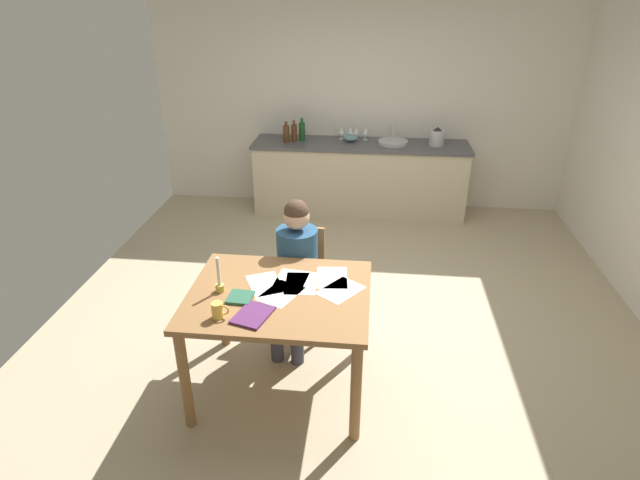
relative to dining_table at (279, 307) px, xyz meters
name	(u,v)px	position (x,y,z in m)	size (l,w,h in m)	color
ground_plane	(348,309)	(0.42, 1.06, -0.70)	(5.20, 5.20, 0.04)	tan
wall_back	(363,104)	(0.42, 3.66, 0.62)	(5.20, 0.12, 2.60)	silver
kitchen_counter	(359,178)	(0.42, 3.30, -0.23)	(2.63, 0.64, 0.90)	beige
dining_table	(279,307)	(0.00, 0.00, 0.00)	(1.21, 0.99, 0.80)	olive
chair_at_table	(300,276)	(0.03, 0.73, -0.18)	(0.43, 0.43, 0.89)	olive
person_seated	(295,265)	(0.02, 0.59, 0.00)	(0.35, 0.61, 1.19)	navy
coffee_mug	(218,310)	(-0.32, -0.32, 0.17)	(0.11, 0.07, 0.10)	#F2CC4C
candlestick	(219,282)	(-0.39, -0.02, 0.18)	(0.06, 0.06, 0.25)	gold
book_magazine	(240,297)	(-0.24, -0.10, 0.12)	(0.16, 0.16, 0.02)	#295B44
book_cookery	(253,315)	(-0.11, -0.28, 0.12)	(0.19, 0.26, 0.02)	#572859
paper_letter	(265,284)	(-0.11, 0.10, 0.12)	(0.21, 0.30, 0.00)	white
paper_bill	(332,278)	(0.34, 0.23, 0.12)	(0.21, 0.30, 0.00)	white
paper_envelope	(281,294)	(0.01, -0.01, 0.12)	(0.21, 0.30, 0.00)	white
paper_receipt	(341,290)	(0.41, 0.07, 0.12)	(0.21, 0.30, 0.00)	white
paper_notice	(301,283)	(0.13, 0.13, 0.12)	(0.21, 0.30, 0.00)	white
paper_flyer	(291,281)	(0.05, 0.16, 0.12)	(0.21, 0.30, 0.00)	white
sink_unit	(393,142)	(0.81, 3.30, 0.24)	(0.36, 0.36, 0.24)	#B2B7BC
bottle_oil	(286,133)	(-0.49, 3.24, 0.33)	(0.08, 0.08, 0.25)	#593319
bottle_vinegar	(294,133)	(-0.39, 3.27, 0.33)	(0.07, 0.07, 0.26)	#593319
bottle_wine_red	(302,131)	(-0.30, 3.33, 0.34)	(0.08, 0.08, 0.28)	#194C23
mixing_bowl	(350,138)	(0.29, 3.37, 0.26)	(0.18, 0.18, 0.08)	#668C99
stovetop_kettle	(437,137)	(1.33, 3.30, 0.32)	(0.18, 0.18, 0.22)	#B7BABF
wine_glass_near_sink	(366,131)	(0.47, 3.45, 0.33)	(0.07, 0.07, 0.15)	silver
wine_glass_by_kettle	(356,131)	(0.36, 3.45, 0.33)	(0.07, 0.07, 0.15)	silver
wine_glass_back_left	(350,131)	(0.29, 3.45, 0.33)	(0.07, 0.07, 0.15)	silver
wine_glass_back_right	(341,130)	(0.17, 3.45, 0.33)	(0.07, 0.07, 0.15)	silver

